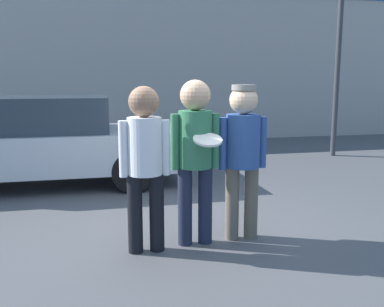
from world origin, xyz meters
TOP-DOWN VIEW (x-y plane):
  - ground_plane at (0.00, 0.00)m, footprint 56.00×56.00m
  - storefront_building at (0.00, 7.47)m, footprint 24.00×0.22m
  - person_left at (-0.51, -0.41)m, footprint 0.51×0.34m
  - person_middle_with_frisbee at (0.02, -0.32)m, footprint 0.51×0.57m
  - person_right at (0.55, -0.28)m, footprint 0.54×0.37m
  - parked_car_near at (-1.92, 2.83)m, footprint 4.69×1.94m

SIDE VIEW (x-z plane):
  - ground_plane at x=0.00m, z-range 0.00..0.00m
  - parked_car_near at x=-1.92m, z-range 0.01..1.47m
  - person_left at x=-0.51m, z-range 0.16..1.83m
  - person_right at x=0.55m, z-range 0.17..1.86m
  - person_middle_with_frisbee at x=0.02m, z-range 0.17..1.91m
  - storefront_building at x=0.00m, z-range 0.03..4.43m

